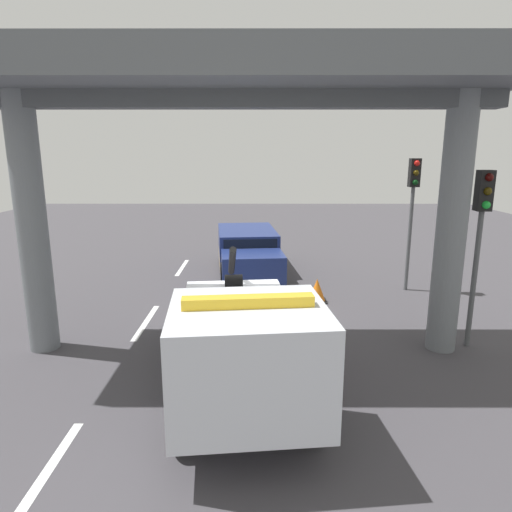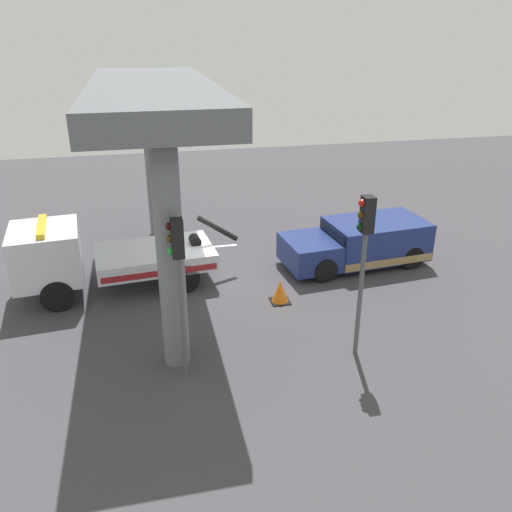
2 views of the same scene
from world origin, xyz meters
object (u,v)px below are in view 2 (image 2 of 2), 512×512
Objects in this scene: traffic_light_near at (364,243)px; traffic_cone_orange at (280,292)px; tow_truck_white at (94,256)px; towed_van_green at (361,243)px; traffic_light_far at (178,266)px.

traffic_light_near is 6.03× the size of traffic_cone_orange.
traffic_cone_orange is at bearing 159.34° from tow_truck_white.
towed_van_green is at bearing -114.05° from traffic_light_near.
tow_truck_white is at bearing 0.52° from towed_van_green.
traffic_light_far reaches higher than tow_truck_white.
traffic_light_near reaches higher than tow_truck_white.
towed_van_green is (-9.26, -0.08, -0.42)m from tow_truck_white.
traffic_light_near is at bearing 65.95° from towed_van_green.
traffic_light_far is 5.73× the size of traffic_cone_orange.
traffic_light_far is at bearing 113.99° from tow_truck_white.
traffic_light_near reaches higher than towed_van_green.
towed_van_green is 1.30× the size of traffic_light_far.
traffic_light_far is at bearing -0.00° from traffic_light_near.
tow_truck_white is 10.17× the size of traffic_cone_orange.
traffic_light_far is (4.50, -0.00, -0.15)m from traffic_light_near.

